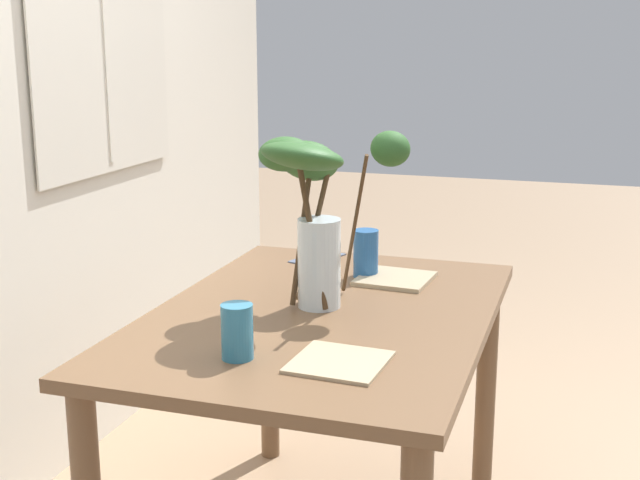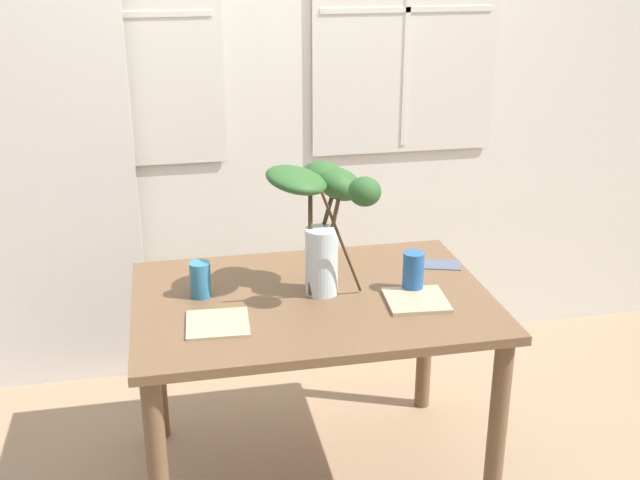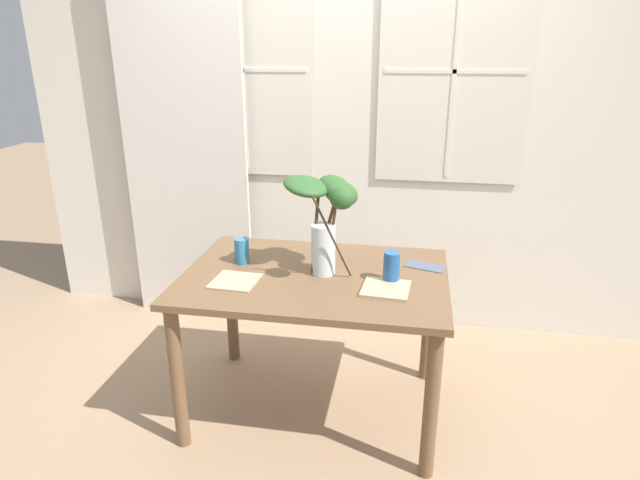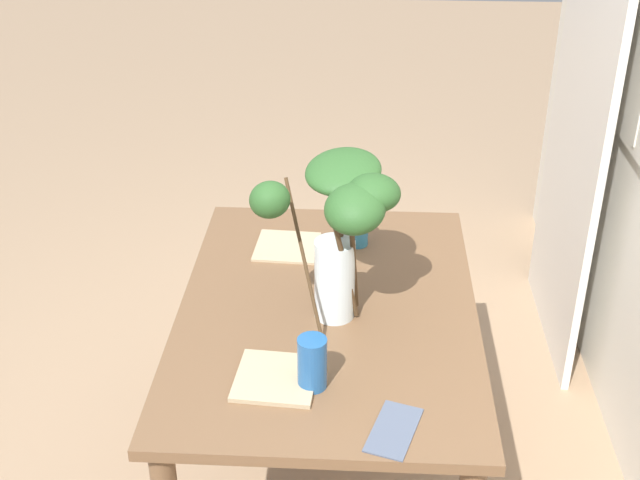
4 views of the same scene
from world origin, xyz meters
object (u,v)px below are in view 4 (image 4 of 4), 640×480
(drinking_glass_blue_right, at_px, (312,363))
(plate_square_right, at_px, (276,378))
(drinking_glass_blue_left, at_px, (357,227))
(plate_square_left, at_px, (287,247))
(dining_table, at_px, (328,339))
(vase_with_branches, at_px, (341,223))

(drinking_glass_blue_right, height_order, plate_square_right, drinking_glass_blue_right)
(drinking_glass_blue_left, height_order, plate_square_left, drinking_glass_blue_left)
(dining_table, bearing_deg, plate_square_left, -156.28)
(plate_square_left, bearing_deg, drinking_glass_blue_left, 99.54)
(drinking_glass_blue_right, xyz_separation_m, plate_square_right, (-0.02, -0.10, -0.07))
(plate_square_left, bearing_deg, dining_table, 23.72)
(vase_with_branches, xyz_separation_m, plate_square_left, (-0.40, -0.19, -0.31))
(plate_square_left, relative_size, plate_square_right, 0.98)
(dining_table, bearing_deg, drinking_glass_blue_right, -3.52)
(drinking_glass_blue_left, distance_m, plate_square_left, 0.24)
(dining_table, height_order, drinking_glass_blue_right, drinking_glass_blue_right)
(vase_with_branches, distance_m, plate_square_right, 0.46)
(dining_table, height_order, drinking_glass_blue_left, drinking_glass_blue_left)
(vase_with_branches, height_order, drinking_glass_blue_right, vase_with_branches)
(dining_table, relative_size, drinking_glass_blue_left, 9.81)
(drinking_glass_blue_right, distance_m, plate_square_right, 0.12)
(dining_table, relative_size, plate_square_right, 6.01)
(drinking_glass_blue_left, relative_size, drinking_glass_blue_right, 0.88)
(drinking_glass_blue_right, height_order, plate_square_left, drinking_glass_blue_right)
(dining_table, relative_size, vase_with_branches, 2.61)
(drinking_glass_blue_right, relative_size, plate_square_right, 0.69)
(dining_table, relative_size, plate_square_left, 6.14)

